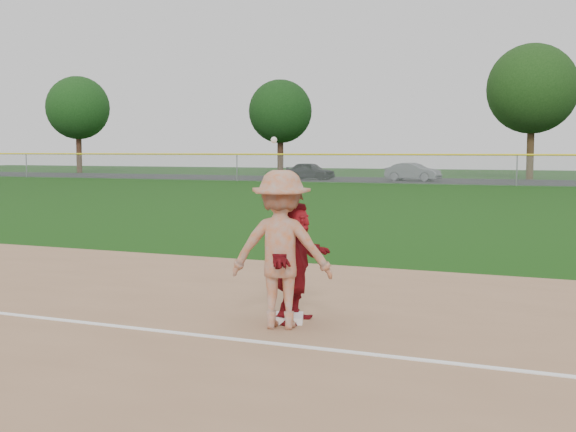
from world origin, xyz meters
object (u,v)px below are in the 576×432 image
at_px(base_runner, 293,261).
at_px(car_mid, 413,172).
at_px(car_left, 310,171).
at_px(first_base, 287,318).

xyz_separation_m(base_runner, car_mid, (-8.44, 44.83, -0.14)).
bearing_deg(base_runner, car_left, 23.97).
height_order(base_runner, car_left, base_runner).
xyz_separation_m(car_left, car_mid, (8.08, 0.36, 0.00)).
relative_size(base_runner, car_left, 0.41).
bearing_deg(first_base, car_mid, 100.56).
relative_size(first_base, car_mid, 0.10).
distance_m(first_base, car_left, 47.45).
bearing_deg(car_left, first_base, -151.26).
height_order(first_base, base_runner, base_runner).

